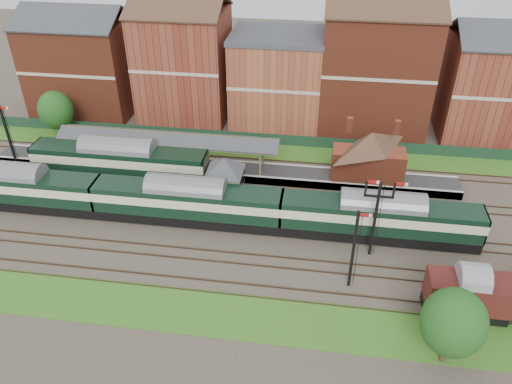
# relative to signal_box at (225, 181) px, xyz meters

# --- Properties ---
(ground) EXTENTS (160.00, 160.00, 0.00)m
(ground) POSITION_rel_signal_box_xyz_m (3.00, -3.25, -3.19)
(ground) COLOR #473D33
(ground) RESTS_ON ground
(grass_back) EXTENTS (90.00, 4.50, 0.06)m
(grass_back) POSITION_rel_signal_box_xyz_m (3.00, 12.75, -3.16)
(grass_back) COLOR #2D6619
(grass_back) RESTS_ON ground
(grass_front) EXTENTS (90.00, 5.00, 0.06)m
(grass_front) POSITION_rel_signal_box_xyz_m (3.00, -15.25, -3.16)
(grass_front) COLOR #2D6619
(grass_front) RESTS_ON ground
(fence) EXTENTS (90.00, 0.12, 1.50)m
(fence) POSITION_rel_signal_box_xyz_m (3.00, 14.75, -2.44)
(fence) COLOR #193823
(fence) RESTS_ON ground
(platform) EXTENTS (55.00, 3.40, 1.00)m
(platform) POSITION_rel_signal_box_xyz_m (-2.00, 6.50, -2.69)
(platform) COLOR #2D2D2D
(platform) RESTS_ON ground
(signal_box) EXTENTS (5.40, 5.40, 6.00)m
(signal_box) POSITION_rel_signal_box_xyz_m (0.00, 0.00, 0.00)
(signal_box) COLOR #657B57
(signal_box) RESTS_ON ground
(brick_hut) EXTENTS (3.20, 2.64, 2.94)m
(brick_hut) POSITION_rel_signal_box_xyz_m (8.00, 0.00, -2.00)
(brick_hut) COLOR maroon
(brick_hut) RESTS_ON ground
(station_building) EXTENTS (8.10, 8.10, 5.90)m
(station_building) POSITION_rel_signal_box_xyz_m (15.00, 6.50, 0.76)
(station_building) COLOR brown
(station_building) RESTS_ON platform
(canopy) EXTENTS (26.00, 3.89, 4.08)m
(canopy) POSITION_rel_signal_box_xyz_m (-8.00, 6.50, 1.39)
(canopy) COLOR brown
(canopy) RESTS_ON platform
(semaphore_bracket) EXTENTS (3.60, 0.25, 8.18)m
(semaphore_bracket) POSITION_rel_signal_box_xyz_m (15.04, -5.75, 1.44)
(semaphore_bracket) COLOR black
(semaphore_bracket) RESTS_ON ground
(semaphore_platform_end) EXTENTS (1.23, 0.25, 8.00)m
(semaphore_platform_end) POSITION_rel_signal_box_xyz_m (-26.98, 4.75, 0.96)
(semaphore_platform_end) COLOR black
(semaphore_platform_end) RESTS_ON ground
(semaphore_siding) EXTENTS (1.23, 0.25, 8.00)m
(semaphore_siding) POSITION_rel_signal_box_xyz_m (13.02, -10.25, 0.96)
(semaphore_siding) COLOR black
(semaphore_siding) RESTS_ON ground
(town_backdrop) EXTENTS (69.00, 10.00, 16.00)m
(town_backdrop) POSITION_rel_signal_box_xyz_m (2.82, 21.75, 3.81)
(town_backdrop) COLOR brown
(town_backdrop) RESTS_ON ground
(dmu_train) EXTENTS (57.37, 3.01, 4.41)m
(dmu_train) POSITION_rel_signal_box_xyz_m (-3.29, -3.25, -0.62)
(dmu_train) COLOR black
(dmu_train) RESTS_ON ground
(platform_railcar) EXTENTS (20.14, 3.17, 4.64)m
(platform_railcar) POSITION_rel_signal_box_xyz_m (-12.85, 3.25, -0.50)
(platform_railcar) COLOR black
(platform_railcar) RESTS_ON ground
(goods_van_a) EXTENTS (6.52, 2.82, 3.95)m
(goods_van_a) POSITION_rel_signal_box_xyz_m (22.24, -12.25, -0.96)
(goods_van_a) COLOR black
(goods_van_a) RESTS_ON ground
(tree_far) EXTENTS (4.62, 4.62, 6.75)m
(tree_far) POSITION_rel_signal_box_xyz_m (19.83, -17.30, 0.88)
(tree_far) COLOR #382619
(tree_far) RESTS_ON ground
(tree_back) EXTENTS (4.45, 4.45, 6.51)m
(tree_back) POSITION_rel_signal_box_xyz_m (-25.15, 12.77, 0.74)
(tree_back) COLOR #382619
(tree_back) RESTS_ON ground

